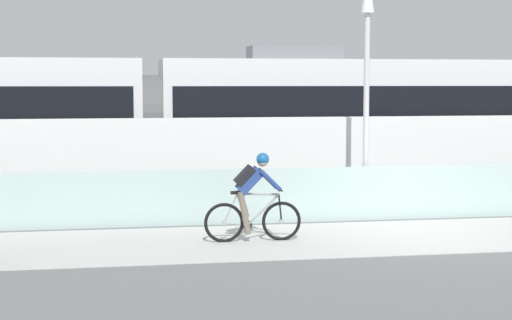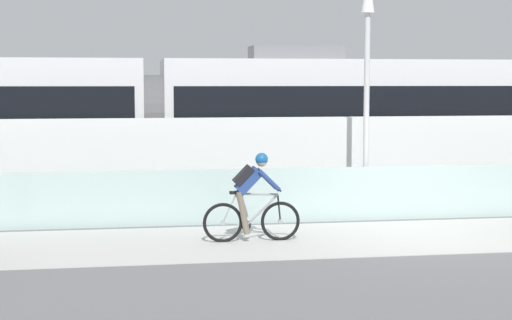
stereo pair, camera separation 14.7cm
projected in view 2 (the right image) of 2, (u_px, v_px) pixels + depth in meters
name	position (u px, v px, depth m)	size (l,w,h in m)	color
ground_plane	(426.00, 236.00, 15.05)	(200.00, 200.00, 0.00)	slate
bike_path_deck	(426.00, 236.00, 15.05)	(32.00, 3.20, 0.01)	beige
glass_parapet	(394.00, 193.00, 16.81)	(32.00, 0.05, 1.13)	#ADC6C1
concrete_barrier_wall	(369.00, 162.00, 18.54)	(32.00, 0.36, 2.08)	white
tram_rail_near	(340.00, 192.00, 21.08)	(32.00, 0.08, 0.01)	#595654
tram_rail_far	(327.00, 185.00, 22.49)	(32.00, 0.08, 0.01)	#595654
tram	(152.00, 120.00, 20.84)	(22.56, 2.54, 3.81)	silver
cyclist_on_bike	(251.00, 198.00, 14.45)	(1.77, 0.58, 1.61)	black
lamp_post_antenna	(367.00, 62.00, 16.76)	(0.28, 0.28, 5.20)	gray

